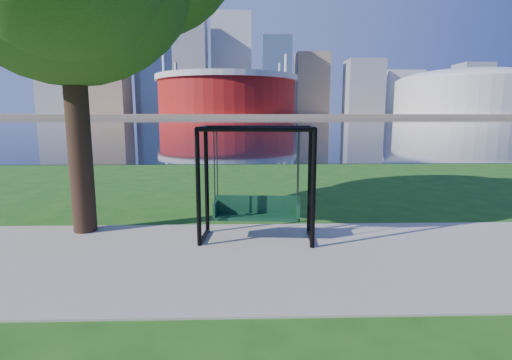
{
  "coord_description": "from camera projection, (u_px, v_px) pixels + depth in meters",
  "views": [
    {
      "loc": [
        0.1,
        -6.89,
        2.41
      ],
      "look_at": [
        0.3,
        0.0,
        1.25
      ],
      "focal_mm": 28.0,
      "sensor_mm": 36.0,
      "label": 1
    }
  ],
  "objects": [
    {
      "name": "path",
      "position": [
        239.0,
        258.0,
        6.69
      ],
      "size": [
        120.0,
        4.0,
        0.03
      ],
      "primitive_type": "cube",
      "color": "#9E937F",
      "rests_on": "ground"
    },
    {
      "name": "arena",
      "position": [
        468.0,
        91.0,
        240.12
      ],
      "size": [
        84.0,
        84.0,
        26.56
      ],
      "color": "beige",
      "rests_on": "far_bank"
    },
    {
      "name": "swing",
      "position": [
        257.0,
        186.0,
        7.49
      ],
      "size": [
        2.2,
        1.1,
        2.18
      ],
      "rotation": [
        0.0,
        0.0,
        -0.09
      ],
      "color": "black",
      "rests_on": "ground"
    },
    {
      "name": "river",
      "position": [
        244.0,
        122.0,
        107.74
      ],
      "size": [
        900.0,
        180.0,
        0.02
      ],
      "primitive_type": "cube",
      "color": "black",
      "rests_on": "ground"
    },
    {
      "name": "skyline",
      "position": [
        239.0,
        71.0,
        316.03
      ],
      "size": [
        392.0,
        66.0,
        96.5
      ],
      "color": "gray",
      "rests_on": "far_bank"
    },
    {
      "name": "stadium",
      "position": [
        227.0,
        93.0,
        236.23
      ],
      "size": [
        83.0,
        83.0,
        32.0
      ],
      "color": "maroon",
      "rests_on": "far_bank"
    },
    {
      "name": "ground",
      "position": [
        239.0,
        249.0,
        7.18
      ],
      "size": [
        900.0,
        900.0,
        0.0
      ],
      "primitive_type": "plane",
      "color": "#1E5114",
      "rests_on": "ground"
    },
    {
      "name": "far_bank",
      "position": [
        244.0,
        115.0,
        308.7
      ],
      "size": [
        900.0,
        228.0,
        2.0
      ],
      "primitive_type": "cube",
      "color": "#937F60",
      "rests_on": "ground"
    }
  ]
}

